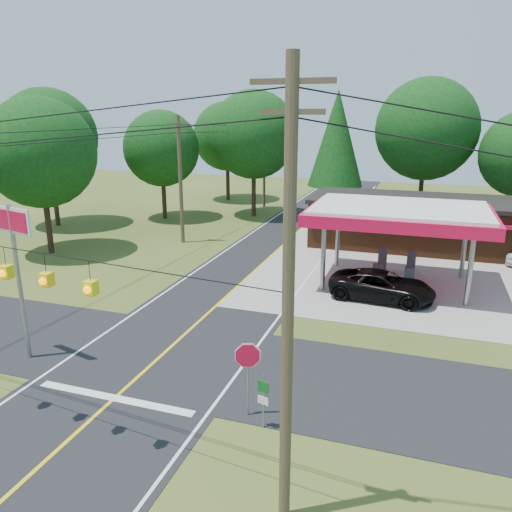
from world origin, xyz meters
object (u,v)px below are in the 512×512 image
(gas_canopy, at_px, (399,216))
(suv_car, at_px, (382,286))
(big_stop_sign, at_px, (14,247))
(octagonal_stop_sign, at_px, (248,361))

(gas_canopy, height_order, suv_car, gas_canopy)
(big_stop_sign, bearing_deg, suv_car, 40.91)
(gas_canopy, height_order, octagonal_stop_sign, gas_canopy)
(big_stop_sign, height_order, octagonal_stop_sign, big_stop_sign)
(suv_car, bearing_deg, octagonal_stop_sign, 170.37)
(suv_car, height_order, octagonal_stop_sign, octagonal_stop_sign)
(gas_canopy, height_order, big_stop_sign, big_stop_sign)
(gas_canopy, relative_size, big_stop_sign, 1.57)
(big_stop_sign, bearing_deg, octagonal_stop_sign, -5.50)
(octagonal_stop_sign, bearing_deg, big_stop_sign, 174.50)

